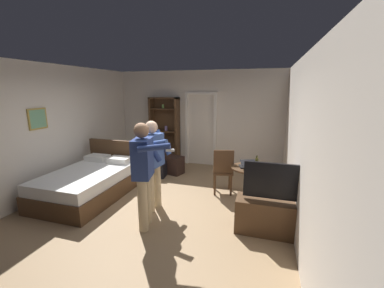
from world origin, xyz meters
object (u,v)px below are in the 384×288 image
(suitcase_small, at_px, (156,169))
(tv_flatscreen, at_px, (274,214))
(side_table, at_px, (249,178))
(person_striped_shirt, at_px, (153,159))
(person_blue_shirt, at_px, (144,169))
(bottle_on_table, at_px, (257,163))
(suitcase_dark, at_px, (172,165))
(bed, at_px, (91,182))
(bookshelf, at_px, (165,128))
(laptop, at_px, (248,165))
(wooden_chair, at_px, (223,169))

(suitcase_small, bearing_deg, tv_flatscreen, -38.96)
(side_table, distance_m, person_striped_shirt, 1.93)
(tv_flatscreen, xyz_separation_m, person_blue_shirt, (-1.98, -0.39, 0.66))
(tv_flatscreen, distance_m, person_striped_shirt, 2.22)
(bottle_on_table, xyz_separation_m, person_blue_shirt, (-1.66, -1.40, 0.18))
(side_table, distance_m, suitcase_dark, 2.37)
(bed, distance_m, tv_flatscreen, 3.66)
(bookshelf, distance_m, laptop, 3.27)
(bottle_on_table, height_order, wooden_chair, wooden_chair)
(side_table, bearing_deg, suitcase_dark, 152.33)
(person_striped_shirt, bearing_deg, bookshelf, 108.81)
(bottle_on_table, bearing_deg, bookshelf, 143.88)
(bed, bearing_deg, laptop, 12.36)
(wooden_chair, distance_m, person_blue_shirt, 1.97)
(side_table, relative_size, laptop, 1.76)
(bottle_on_table, bearing_deg, bed, -168.85)
(bed, bearing_deg, suitcase_dark, 59.01)
(suitcase_small, bearing_deg, person_striped_shirt, -72.25)
(tv_flatscreen, distance_m, wooden_chair, 1.63)
(tv_flatscreen, xyz_separation_m, laptop, (-0.48, 1.05, 0.42))
(person_striped_shirt, relative_size, suitcase_dark, 2.75)
(side_table, height_order, suitcase_small, side_table)
(laptop, bearing_deg, bed, -167.64)
(tv_flatscreen, height_order, suitcase_small, tv_flatscreen)
(bottle_on_table, height_order, suitcase_dark, bottle_on_table)
(laptop, bearing_deg, bookshelf, 142.79)
(suitcase_dark, bearing_deg, suitcase_small, -111.24)
(wooden_chair, xyz_separation_m, suitcase_small, (-1.82, 0.55, -0.34))
(bottle_on_table, bearing_deg, laptop, 166.24)
(bed, bearing_deg, person_blue_shirt, -24.18)
(laptop, bearing_deg, suitcase_small, 161.87)
(person_blue_shirt, bearing_deg, bookshelf, 107.75)
(person_striped_shirt, bearing_deg, bottle_on_table, 24.05)
(person_blue_shirt, xyz_separation_m, suitcase_dark, (-0.57, 2.57, -0.76))
(person_blue_shirt, distance_m, suitcase_small, 2.50)
(side_table, bearing_deg, person_blue_shirt, -135.66)
(laptop, bearing_deg, person_striped_shirt, -152.84)
(bookshelf, xyz_separation_m, suitcase_small, (0.24, -1.20, -0.86))
(wooden_chair, distance_m, suitcase_small, 1.94)
(suitcase_dark, bearing_deg, bed, -104.04)
(side_table, distance_m, wooden_chair, 0.58)
(tv_flatscreen, bearing_deg, bottle_on_table, 107.87)
(side_table, height_order, laptop, laptop)
(bookshelf, distance_m, wooden_chair, 2.75)
(bed, relative_size, bookshelf, 1.04)
(bookshelf, height_order, side_table, bookshelf)
(suitcase_dark, height_order, suitcase_small, suitcase_dark)
(bookshelf, bearing_deg, suitcase_dark, -57.83)
(bookshelf, bearing_deg, person_blue_shirt, -72.25)
(bottle_on_table, xyz_separation_m, suitcase_dark, (-2.22, 1.17, -0.58))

